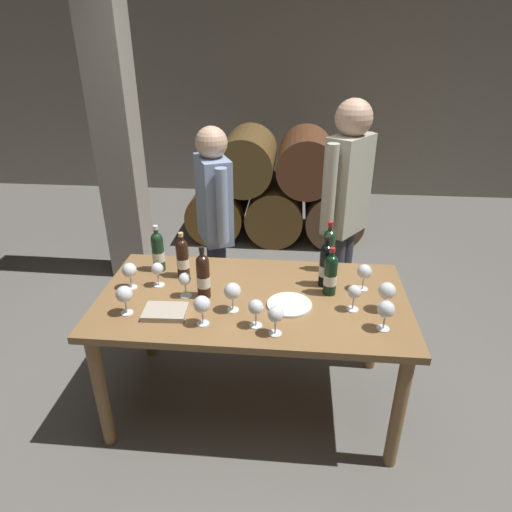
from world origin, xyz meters
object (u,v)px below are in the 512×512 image
wine_bottle_5 (326,264)px  tasting_notebook (165,312)px  wine_glass_11 (185,280)px  wine_glass_4 (202,305)px  wine_bottle_4 (331,274)px  wine_glass_5 (124,295)px  wine_glass_10 (364,272)px  wine_bottle_0 (183,258)px  wine_bottle_3 (203,276)px  wine_glass_8 (157,270)px  wine_glass_6 (354,293)px  wine_glass_3 (232,292)px  wine_bottle_1 (329,250)px  sommelier_presenting (346,204)px  wine_glass_9 (276,315)px  wine_glass_1 (129,271)px  wine_bottle_2 (158,251)px  dining_table (253,310)px  serving_plate (289,305)px  wine_glass_0 (256,308)px  wine_glass_2 (387,291)px  wine_glass_7 (386,310)px  taster_seated_left (215,218)px

wine_bottle_5 → tasting_notebook: wine_bottle_5 is taller
wine_glass_11 → wine_glass_4: bearing=-60.0°
wine_bottle_4 → wine_glass_5: wine_bottle_4 is taller
wine_glass_4 → wine_glass_10: 0.93m
wine_bottle_0 → wine_bottle_3: (0.17, -0.21, 0.01)m
wine_bottle_5 → wine_glass_8: 0.95m
wine_glass_5 → wine_glass_10: (1.25, 0.36, -0.00)m
wine_glass_6 → wine_glass_3: bearing=-174.2°
wine_bottle_1 → sommelier_presenting: sommelier_presenting is taller
wine_glass_9 → wine_glass_1: bearing=156.7°
wine_bottle_2 → sommelier_presenting: 1.26m
dining_table → wine_glass_9: (0.14, -0.33, 0.20)m
wine_glass_1 → serving_plate: bearing=-6.8°
wine_bottle_2 → wine_glass_4: 0.65m
wine_glass_9 → wine_bottle_3: bearing=142.9°
dining_table → wine_bottle_3: size_ratio=5.63×
wine_bottle_1 → serving_plate: size_ratio=1.32×
wine_glass_6 → wine_glass_11: size_ratio=1.02×
wine_glass_0 → sommelier_presenting: size_ratio=0.09×
wine_glass_8 → wine_bottle_0: bearing=46.1°
wine_glass_4 → wine_bottle_4: bearing=28.8°
wine_glass_2 → wine_glass_7: (-0.03, -0.17, -0.00)m
wine_glass_7 → wine_glass_10: (-0.06, 0.38, -0.00)m
wine_glass_5 → taster_seated_left: taster_seated_left is taller
wine_bottle_4 → serving_plate: 0.29m
wine_glass_2 → tasting_notebook: 1.15m
wine_bottle_0 → wine_glass_5: (-0.20, -0.42, -0.01)m
wine_glass_6 → wine_glass_8: bearing=172.0°
wine_bottle_5 → wine_glass_2: bearing=-37.9°
wine_glass_0 → wine_glass_11: (-0.41, 0.24, -0.00)m
wine_glass_6 → wine_glass_10: bearing=70.3°
dining_table → wine_bottle_5: wine_bottle_5 is taller
wine_bottle_2 → wine_glass_6: 1.18m
wine_bottle_5 → wine_glass_7: (0.27, -0.41, -0.02)m
wine_bottle_5 → wine_bottle_2: bearing=174.8°
dining_table → wine_glass_6: wine_glass_6 is taller
wine_glass_8 → wine_bottle_2: bearing=104.5°
wine_glass_1 → wine_glass_5: size_ratio=0.98×
dining_table → serving_plate: size_ratio=7.08×
wine_bottle_5 → wine_glass_9: size_ratio=2.02×
serving_plate → taster_seated_left: taster_seated_left is taller
wine_bottle_5 → wine_glass_1: (-1.10, -0.13, -0.02)m
dining_table → wine_glass_10: bearing=12.3°
taster_seated_left → wine_bottle_1: bearing=-25.9°
dining_table → wine_glass_7: size_ratio=10.71×
wine_bottle_3 → wine_glass_7: 0.96m
taster_seated_left → wine_glass_10: bearing=-31.8°
wine_glass_4 → wine_glass_9: size_ratio=1.05×
wine_glass_1 → serving_plate: size_ratio=0.65×
wine_glass_8 → wine_glass_7: bearing=-14.4°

